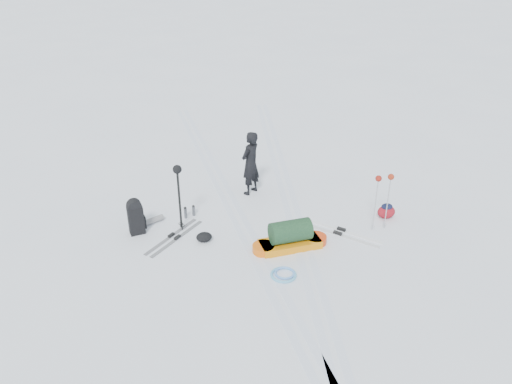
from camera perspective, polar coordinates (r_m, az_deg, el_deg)
ground at (r=10.68m, az=-0.93°, el=-5.13°), size 200.00×200.00×0.00m
snow_hill_backdrop at (r=135.52m, az=18.64°, el=-7.80°), size 359.50×192.00×162.45m
ski_tracks at (r=11.53m, az=1.18°, el=-2.48°), size 3.38×17.97×0.01m
skier at (r=12.11m, az=-0.65°, el=3.31°), size 0.69×0.67×1.60m
pulk_sled at (r=10.24m, az=3.93°, el=-5.20°), size 1.64×0.63×0.61m
expedition_rucksack at (r=10.96m, az=-13.34°, el=-2.77°), size 0.78×0.66×0.81m
ski_poles_black at (r=10.47m, az=-8.93°, el=1.66°), size 0.19×0.23×1.53m
ski_poles_silver at (r=10.75m, az=14.42°, el=0.88°), size 0.42×0.15×1.32m
touring_skis_grey at (r=10.79m, az=-9.32°, el=-5.10°), size 1.31×1.36×0.06m
touring_skis_white at (r=10.96m, az=9.52°, el=-4.55°), size 1.51×1.54×0.07m
rope_coil at (r=9.56m, az=3.20°, el=-9.35°), size 0.64×0.64×0.06m
small_daypack at (r=11.67m, az=14.67°, el=-2.11°), size 0.43×0.33×0.35m
thermos_pair at (r=11.45m, az=-7.62°, el=-2.25°), size 0.28×0.17×0.27m
stuff_sack at (r=10.53m, az=-5.95°, el=-5.14°), size 0.40×0.36×0.21m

